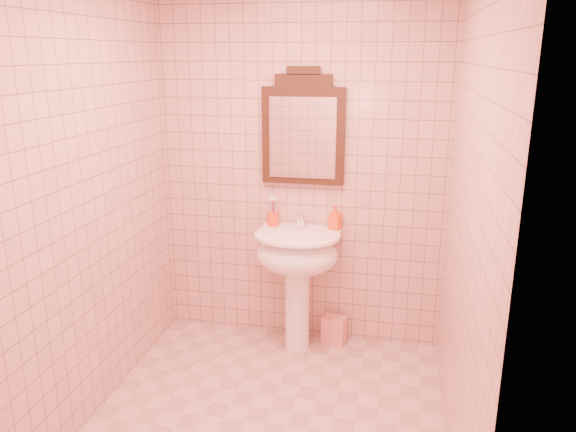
% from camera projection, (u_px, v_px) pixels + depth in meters
% --- Properties ---
extents(floor, '(2.20, 2.20, 0.00)m').
position_uv_depth(floor, '(265.00, 424.00, 3.20)').
color(floor, '#C8A091').
rests_on(floor, ground).
extents(back_wall, '(2.00, 0.02, 2.50)m').
position_uv_depth(back_wall, '(300.00, 171.00, 3.89)').
color(back_wall, '#CF9C90').
rests_on(back_wall, floor).
extents(pedestal_sink, '(0.58, 0.58, 0.86)m').
position_uv_depth(pedestal_sink, '(297.00, 262.00, 3.84)').
color(pedestal_sink, white).
rests_on(pedestal_sink, floor).
extents(faucet, '(0.04, 0.16, 0.11)m').
position_uv_depth(faucet, '(301.00, 220.00, 3.89)').
color(faucet, white).
rests_on(faucet, pedestal_sink).
extents(mirror, '(0.56, 0.06, 0.79)m').
position_uv_depth(mirror, '(303.00, 131.00, 3.78)').
color(mirror, black).
rests_on(mirror, back_wall).
extents(toothbrush_cup, '(0.08, 0.08, 0.19)m').
position_uv_depth(toothbrush_cup, '(273.00, 218.00, 3.94)').
color(toothbrush_cup, red).
rests_on(toothbrush_cup, pedestal_sink).
extents(soap_dispenser, '(0.10, 0.10, 0.17)m').
position_uv_depth(soap_dispenser, '(335.00, 218.00, 3.86)').
color(soap_dispenser, '#DE4B12').
rests_on(soap_dispenser, pedestal_sink).
extents(towel, '(0.19, 0.14, 0.20)m').
position_uv_depth(towel, '(334.00, 330.00, 4.08)').
color(towel, '#E18F84').
rests_on(towel, floor).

